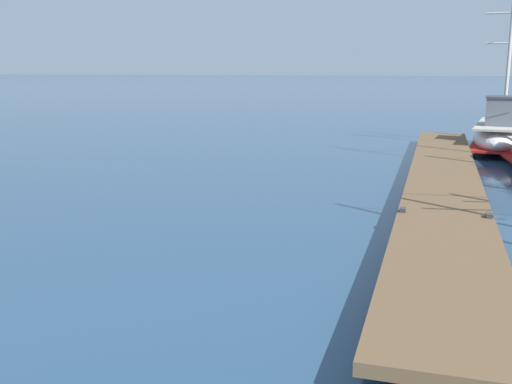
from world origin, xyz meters
TOP-DOWN VIEW (x-y plane):
  - floating_dock at (5.94, 16.17)m, footprint 3.90×21.63m
  - fishing_boat_4 at (8.98, 24.65)m, footprint 3.32×7.33m

SIDE VIEW (x-z plane):
  - floating_dock at x=5.94m, z-range 0.10..0.63m
  - fishing_boat_4 at x=8.98m, z-range -2.60..3.97m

